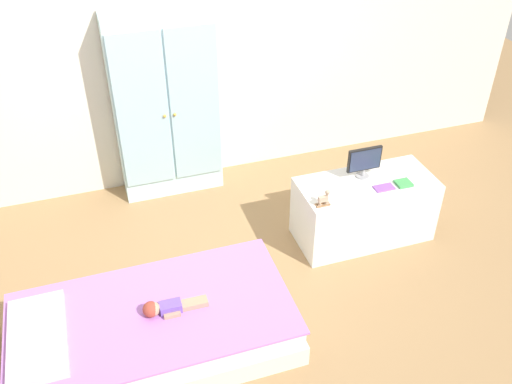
# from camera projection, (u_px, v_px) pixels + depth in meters

# --- Properties ---
(ground_plane) EXTENTS (10.00, 10.00, 0.02)m
(ground_plane) POSITION_uv_depth(u_px,v_px,m) (230.00, 295.00, 3.89)
(ground_plane) COLOR #99754C
(back_wall) EXTENTS (6.40, 0.05, 2.70)m
(back_wall) POSITION_uv_depth(u_px,v_px,m) (168.00, 27.00, 4.30)
(back_wall) COLOR silver
(back_wall) RESTS_ON ground_plane
(bed) EXTENTS (1.69, 0.89, 0.29)m
(bed) POSITION_uv_depth(u_px,v_px,m) (154.00, 329.00, 3.45)
(bed) COLOR silver
(bed) RESTS_ON ground_plane
(pillow) EXTENTS (0.32, 0.63, 0.05)m
(pillow) POSITION_uv_depth(u_px,v_px,m) (37.00, 337.00, 3.19)
(pillow) COLOR silver
(pillow) RESTS_ON bed
(doll) EXTENTS (0.39, 0.13, 0.10)m
(doll) POSITION_uv_depth(u_px,v_px,m) (163.00, 308.00, 3.35)
(doll) COLOR #6B4CB2
(doll) RESTS_ON bed
(wardrobe) EXTENTS (0.82, 0.30, 1.55)m
(wardrobe) POSITION_uv_depth(u_px,v_px,m) (166.00, 107.00, 4.47)
(wardrobe) COLOR silver
(wardrobe) RESTS_ON ground_plane
(tv_stand) EXTENTS (1.01, 0.47, 0.50)m
(tv_stand) POSITION_uv_depth(u_px,v_px,m) (364.00, 209.00, 4.25)
(tv_stand) COLOR silver
(tv_stand) RESTS_ON ground_plane
(tv_monitor) EXTENTS (0.26, 0.10, 0.24)m
(tv_monitor) POSITION_uv_depth(u_px,v_px,m) (364.00, 161.00, 4.09)
(tv_monitor) COLOR #99999E
(tv_monitor) RESTS_ON tv_stand
(rocking_horse_toy) EXTENTS (0.10, 0.04, 0.12)m
(rocking_horse_toy) POSITION_uv_depth(u_px,v_px,m) (324.00, 198.00, 3.85)
(rocking_horse_toy) COLOR #8E6642
(rocking_horse_toy) RESTS_ON tv_stand
(book_purple) EXTENTS (0.15, 0.08, 0.01)m
(book_purple) POSITION_uv_depth(u_px,v_px,m) (384.00, 188.00, 4.04)
(book_purple) COLOR #8E51B2
(book_purple) RESTS_ON tv_stand
(book_green) EXTENTS (0.11, 0.10, 0.02)m
(book_green) POSITION_uv_depth(u_px,v_px,m) (403.00, 183.00, 4.08)
(book_green) COLOR #429E51
(book_green) RESTS_ON tv_stand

